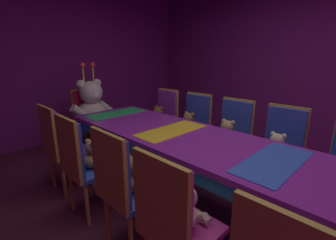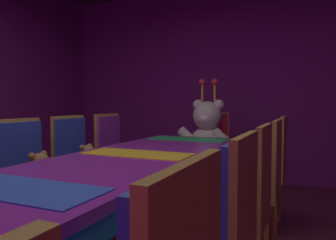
{
  "view_description": "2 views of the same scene",
  "coord_description": "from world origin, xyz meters",
  "px_view_note": "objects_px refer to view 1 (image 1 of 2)",
  "views": [
    {
      "loc": [
        -1.63,
        -1.07,
        1.48
      ],
      "look_at": [
        -0.06,
        0.51,
        0.87
      ],
      "focal_mm": 25.11,
      "sensor_mm": 36.0,
      "label": 1
    },
    {
      "loc": [
        1.13,
        -1.5,
        1.1
      ],
      "look_at": [
        0.19,
        0.63,
        0.98
      ],
      "focal_mm": 35.07,
      "sensor_mm": 36.0,
      "label": 2
    }
  ],
  "objects_px": {
    "teddy_left_3": "(135,176)",
    "throne_chair": "(88,114)",
    "chair_right_2": "(282,143)",
    "chair_right_5": "(165,114)",
    "teddy_right_5": "(158,117)",
    "chair_left_3": "(120,181)",
    "banquet_table": "(214,152)",
    "teddy_right_4": "(188,125)",
    "teddy_left_2": "(186,209)",
    "teddy_left_4": "(93,155)",
    "teddy_right_2": "(276,148)",
    "chair_left_4": "(78,158)",
    "teddy_right_3": "(226,135)",
    "king_teddy_bear": "(92,106)",
    "chair_left_5": "(57,141)",
    "chair_left_2": "(170,217)",
    "chair_right_3": "(233,131)",
    "chair_right_4": "(195,122)"
  },
  "relations": [
    {
      "from": "teddy_left_3",
      "to": "chair_right_5",
      "type": "bearing_deg",
      "value": 39.22
    },
    {
      "from": "chair_left_2",
      "to": "king_teddy_bear",
      "type": "xyz_separation_m",
      "value": [
        0.83,
        2.46,
        0.16
      ]
    },
    {
      "from": "chair_left_4",
      "to": "king_teddy_bear",
      "type": "xyz_separation_m",
      "value": [
        0.84,
        1.32,
        0.16
      ]
    },
    {
      "from": "chair_left_4",
      "to": "throne_chair",
      "type": "height_order",
      "value": "same"
    },
    {
      "from": "teddy_left_3",
      "to": "chair_right_4",
      "type": "relative_size",
      "value": 0.31
    },
    {
      "from": "teddy_left_2",
      "to": "king_teddy_bear",
      "type": "xyz_separation_m",
      "value": [
        0.68,
        2.46,
        0.18
      ]
    },
    {
      "from": "teddy_left_2",
      "to": "teddy_right_5",
      "type": "distance_m",
      "value": 2.22
    },
    {
      "from": "banquet_table",
      "to": "chair_left_3",
      "type": "distance_m",
      "value": 0.85
    },
    {
      "from": "teddy_left_2",
      "to": "chair_left_4",
      "type": "xyz_separation_m",
      "value": [
        -0.16,
        1.14,
        0.02
      ]
    },
    {
      "from": "chair_right_5",
      "to": "throne_chair",
      "type": "relative_size",
      "value": 1.0
    },
    {
      "from": "chair_left_4",
      "to": "chair_right_5",
      "type": "relative_size",
      "value": 1.0
    },
    {
      "from": "teddy_left_2",
      "to": "teddy_right_3",
      "type": "distance_m",
      "value": 1.47
    },
    {
      "from": "teddy_left_3",
      "to": "throne_chair",
      "type": "height_order",
      "value": "throne_chair"
    },
    {
      "from": "chair_left_3",
      "to": "teddy_right_2",
      "type": "bearing_deg",
      "value": -20.11
    },
    {
      "from": "teddy_left_2",
      "to": "king_teddy_bear",
      "type": "relative_size",
      "value": 0.32
    },
    {
      "from": "banquet_table",
      "to": "chair_right_5",
      "type": "xyz_separation_m",
      "value": [
        0.83,
        1.48,
        -0.06
      ]
    },
    {
      "from": "chair_right_4",
      "to": "chair_left_2",
      "type": "bearing_deg",
      "value": 34.87
    },
    {
      "from": "king_teddy_bear",
      "to": "chair_right_5",
      "type": "bearing_deg",
      "value": 49.48
    },
    {
      "from": "banquet_table",
      "to": "teddy_left_3",
      "type": "bearing_deg",
      "value": 158.13
    },
    {
      "from": "banquet_table",
      "to": "chair_left_5",
      "type": "bearing_deg",
      "value": 119.44
    },
    {
      "from": "chair_right_3",
      "to": "throne_chair",
      "type": "bearing_deg",
      "value": -68.34
    },
    {
      "from": "chair_left_3",
      "to": "chair_left_5",
      "type": "xyz_separation_m",
      "value": [
        -0.01,
        1.17,
        0.0
      ]
    },
    {
      "from": "banquet_table",
      "to": "teddy_right_3",
      "type": "xyz_separation_m",
      "value": [
        0.68,
        0.29,
        -0.07
      ]
    },
    {
      "from": "teddy_left_2",
      "to": "chair_right_2",
      "type": "xyz_separation_m",
      "value": [
        1.51,
        -0.0,
        0.02
      ]
    },
    {
      "from": "chair_left_2",
      "to": "throne_chair",
      "type": "relative_size",
      "value": 1.0
    },
    {
      "from": "banquet_table",
      "to": "throne_chair",
      "type": "bearing_deg",
      "value": 90.0
    },
    {
      "from": "throne_chair",
      "to": "king_teddy_bear",
      "type": "xyz_separation_m",
      "value": [
        0.0,
        -0.17,
        0.16
      ]
    },
    {
      "from": "chair_right_3",
      "to": "chair_right_5",
      "type": "distance_m",
      "value": 1.19
    },
    {
      "from": "teddy_left_4",
      "to": "chair_right_2",
      "type": "height_order",
      "value": "chair_right_2"
    },
    {
      "from": "teddy_left_2",
      "to": "chair_left_3",
      "type": "relative_size",
      "value": 0.3
    },
    {
      "from": "chair_right_3",
      "to": "chair_right_4",
      "type": "height_order",
      "value": "same"
    },
    {
      "from": "chair_right_5",
      "to": "teddy_left_3",
      "type": "bearing_deg",
      "value": 39.22
    },
    {
      "from": "chair_right_2",
      "to": "teddy_right_5",
      "type": "relative_size",
      "value": 3.22
    },
    {
      "from": "chair_right_2",
      "to": "chair_right_5",
      "type": "relative_size",
      "value": 1.0
    },
    {
      "from": "teddy_right_4",
      "to": "teddy_right_3",
      "type": "bearing_deg",
      "value": 89.12
    },
    {
      "from": "teddy_left_4",
      "to": "chair_right_5",
      "type": "bearing_deg",
      "value": 22.04
    },
    {
      "from": "teddy_left_2",
      "to": "chair_right_2",
      "type": "height_order",
      "value": "chair_right_2"
    },
    {
      "from": "chair_left_3",
      "to": "teddy_right_4",
      "type": "distance_m",
      "value": 1.61
    },
    {
      "from": "teddy_left_3",
      "to": "chair_left_4",
      "type": "xyz_separation_m",
      "value": [
        -0.18,
        0.6,
        0.01
      ]
    },
    {
      "from": "chair_right_2",
      "to": "chair_right_3",
      "type": "distance_m",
      "value": 0.56
    },
    {
      "from": "teddy_left_3",
      "to": "chair_right_5",
      "type": "relative_size",
      "value": 0.31
    },
    {
      "from": "teddy_right_5",
      "to": "chair_left_3",
      "type": "bearing_deg",
      "value": 39.22
    },
    {
      "from": "teddy_right_4",
      "to": "chair_right_5",
      "type": "bearing_deg",
      "value": -103.3
    },
    {
      "from": "teddy_left_3",
      "to": "teddy_right_3",
      "type": "height_order",
      "value": "teddy_right_3"
    },
    {
      "from": "chair_right_2",
      "to": "teddy_right_4",
      "type": "distance_m",
      "value": 1.17
    },
    {
      "from": "teddy_left_2",
      "to": "chair_right_2",
      "type": "distance_m",
      "value": 1.51
    },
    {
      "from": "chair_left_4",
      "to": "chair_right_5",
      "type": "distance_m",
      "value": 1.78
    },
    {
      "from": "banquet_table",
      "to": "teddy_left_3",
      "type": "xyz_separation_m",
      "value": [
        -0.66,
        0.26,
        -0.07
      ]
    },
    {
      "from": "teddy_right_2",
      "to": "teddy_right_5",
      "type": "xyz_separation_m",
      "value": [
        0.0,
        1.76,
        0.0
      ]
    },
    {
      "from": "chair_left_4",
      "to": "teddy_left_4",
      "type": "relative_size",
      "value": 3.39
    }
  ]
}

